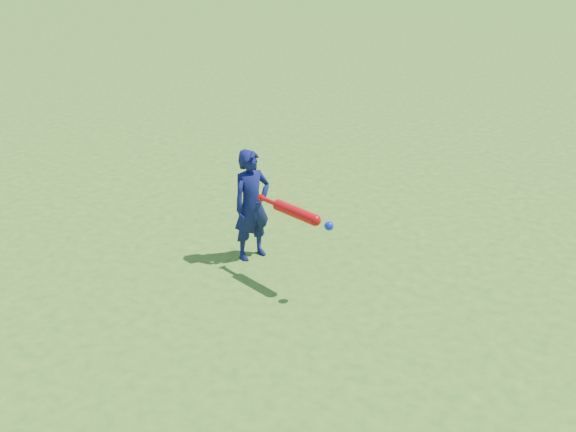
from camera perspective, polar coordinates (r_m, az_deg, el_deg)
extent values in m
plane|color=#3C761C|center=(6.09, 1.23, -4.91)|extent=(80.00, 80.00, 0.00)
imported|color=#10144D|center=(6.13, -3.24, 0.98)|extent=(0.37, 0.46, 1.10)
cylinder|color=red|center=(5.90, -2.40, 1.63)|extent=(0.03, 0.07, 0.07)
cylinder|color=red|center=(5.82, -1.66, 1.32)|extent=(0.23, 0.08, 0.04)
cylinder|color=red|center=(5.60, 0.69, 0.34)|extent=(0.49, 0.18, 0.10)
sphere|color=red|center=(5.44, 2.44, -0.39)|extent=(0.10, 0.10, 0.10)
sphere|color=#0C27CC|center=(5.35, 3.66, -0.90)|extent=(0.08, 0.08, 0.08)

